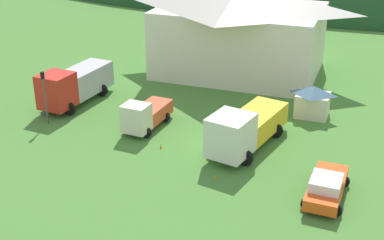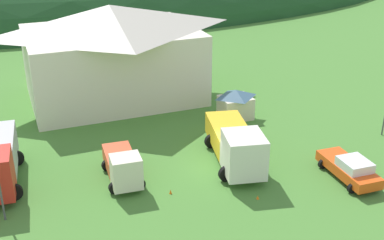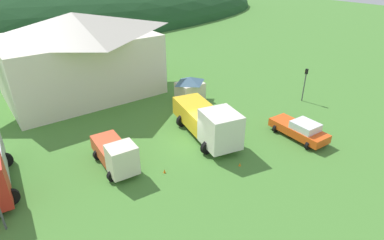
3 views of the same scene
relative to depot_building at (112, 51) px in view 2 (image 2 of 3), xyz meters
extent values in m
plane|color=#477F33|center=(3.34, -16.17, -4.53)|extent=(200.00, 200.00, 0.00)
ellipsoid|color=#1E4723|center=(3.34, 51.01, -4.53)|extent=(137.71, 60.00, 25.36)
cube|color=silver|center=(0.00, 0.00, -1.27)|extent=(15.32, 11.23, 6.51)
pyramid|color=#B7B2A3|center=(0.00, 0.00, 3.12)|extent=(16.55, 12.13, 2.28)
cube|color=beige|center=(8.54, -8.79, -3.58)|extent=(2.61, 2.22, 1.91)
pyramid|color=#42667F|center=(8.54, -8.79, -2.28)|extent=(2.82, 2.39, 0.67)
cylinder|color=black|center=(-10.12, -15.40, -3.98)|extent=(1.10, 0.30, 1.10)
cylinder|color=black|center=(-9.70, -10.74, -3.98)|extent=(1.10, 0.30, 1.10)
cube|color=beige|center=(-3.25, -17.01, -3.08)|extent=(2.01, 1.79, 2.10)
cube|color=black|center=(-3.26, -17.09, -2.62)|extent=(1.12, 1.40, 0.67)
cube|color=#DB512D|center=(-3.07, -14.43, -3.58)|extent=(2.14, 3.63, 1.11)
cylinder|color=black|center=(-2.45, -17.06, -4.13)|extent=(0.80, 0.30, 0.80)
cylinder|color=black|center=(-4.05, -16.95, -4.13)|extent=(0.80, 0.30, 0.80)
cylinder|color=black|center=(-2.24, -13.96, -4.13)|extent=(0.80, 0.30, 0.80)
cylinder|color=black|center=(-3.84, -13.85, -4.13)|extent=(0.80, 0.30, 0.80)
cube|color=silver|center=(4.41, -18.40, -2.61)|extent=(3.14, 3.40, 2.75)
cube|color=black|center=(4.38, -18.54, -2.00)|extent=(1.84, 2.58, 0.88)
cube|color=gold|center=(5.29, -14.32, -3.17)|extent=(3.67, 5.85, 1.63)
cylinder|color=black|center=(5.53, -18.64, -3.98)|extent=(1.10, 0.30, 1.10)
cylinder|color=black|center=(3.29, -18.16, -3.98)|extent=(1.10, 0.30, 1.10)
cylinder|color=black|center=(6.58, -13.76, -3.98)|extent=(1.10, 0.30, 1.10)
cylinder|color=black|center=(4.34, -13.28, -3.98)|extent=(1.10, 0.30, 1.10)
cube|color=#ED5117|center=(11.12, -20.83, -3.84)|extent=(2.13, 5.13, 0.70)
cube|color=silver|center=(11.10, -21.44, -3.18)|extent=(1.85, 2.10, 0.62)
cylinder|color=black|center=(11.89, -22.59, -4.19)|extent=(0.68, 0.24, 0.68)
cylinder|color=black|center=(10.21, -22.51, -4.19)|extent=(0.68, 0.24, 0.68)
cylinder|color=black|center=(12.04, -19.15, -4.19)|extent=(0.68, 0.24, 0.68)
cylinder|color=black|center=(10.36, -19.08, -4.19)|extent=(0.68, 0.24, 0.68)
cylinder|color=#4C4C51|center=(-10.80, -17.42, -2.66)|extent=(0.12, 0.12, 3.74)
cylinder|color=#4C4C51|center=(18.03, -16.24, -3.03)|extent=(0.12, 0.12, 3.00)
cone|color=orange|center=(-0.74, -18.33, -4.53)|extent=(0.36, 0.36, 0.61)
cone|color=orange|center=(4.20, -20.93, -4.53)|extent=(0.36, 0.36, 0.51)
camera|label=1|loc=(12.69, -48.69, 12.60)|focal=48.71mm
camera|label=2|loc=(-9.53, -44.45, 12.83)|focal=46.73mm
camera|label=3|loc=(-10.17, -34.32, 9.24)|focal=29.64mm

